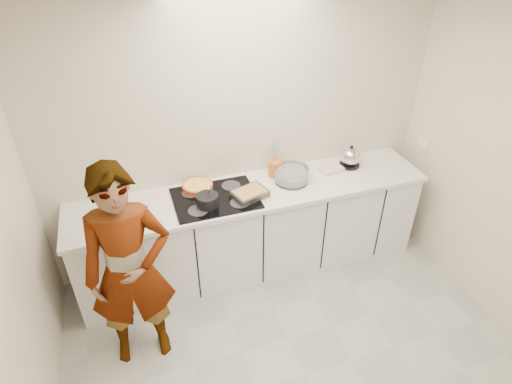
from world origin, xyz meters
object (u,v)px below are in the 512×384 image
object	(u,v)px
kettle	(350,157)
cook	(130,271)
mixing_bowl	(292,175)
saucepan	(207,200)
utensil_crock	(275,168)
tart_dish	(198,186)
baking_dish	(250,193)
hob	(215,198)

from	to	relation	value
kettle	cook	world-z (taller)	cook
mixing_bowl	saucepan	bearing A→B (deg)	-170.00
kettle	utensil_crock	size ratio (longest dim) A/B	1.55
utensil_crock	tart_dish	bearing A→B (deg)	-179.19
kettle	saucepan	bearing A→B (deg)	-171.10
saucepan	cook	distance (m)	0.87
saucepan	utensil_crock	size ratio (longest dim) A/B	1.49
saucepan	baking_dish	xyz separation A→B (m)	(0.38, 0.02, -0.02)
hob	utensil_crock	xyz separation A→B (m)	(0.62, 0.20, 0.07)
baking_dish	cook	distance (m)	1.20
tart_dish	mixing_bowl	bearing A→B (deg)	-9.45
saucepan	utensil_crock	world-z (taller)	saucepan
kettle	mixing_bowl	bearing A→B (deg)	-172.52
mixing_bowl	utensil_crock	size ratio (longest dim) A/B	2.42
hob	tart_dish	size ratio (longest dim) A/B	2.15
baking_dish	kettle	world-z (taller)	kettle
baking_dish	utensil_crock	world-z (taller)	utensil_crock
baking_dish	mixing_bowl	size ratio (longest dim) A/B	0.91
hob	mixing_bowl	size ratio (longest dim) A/B	1.91
tart_dish	saucepan	xyz separation A→B (m)	(0.02, -0.28, 0.03)
mixing_bowl	cook	size ratio (longest dim) A/B	0.22
tart_dish	utensil_crock	xyz separation A→B (m)	(0.74, 0.01, 0.04)
saucepan	mixing_bowl	distance (m)	0.83
cook	mixing_bowl	bearing A→B (deg)	25.00
baking_dish	utensil_crock	size ratio (longest dim) A/B	2.19
hob	cook	size ratio (longest dim) A/B	0.42
baking_dish	kettle	xyz separation A→B (m)	(1.09, 0.21, 0.05)
tart_dish	baking_dish	bearing A→B (deg)	-33.69
baking_dish	kettle	bearing A→B (deg)	11.02
tart_dish	mixing_bowl	distance (m)	0.85
tart_dish	mixing_bowl	size ratio (longest dim) A/B	0.89
tart_dish	cook	distance (m)	1.05
hob	tart_dish	distance (m)	0.22
baking_dish	kettle	distance (m)	1.11
baking_dish	tart_dish	bearing A→B (deg)	146.31
saucepan	kettle	world-z (taller)	kettle
saucepan	utensil_crock	xyz separation A→B (m)	(0.71, 0.29, 0.01)
kettle	cook	bearing A→B (deg)	-160.98
mixing_bowl	kettle	distance (m)	0.65
hob	mixing_bowl	xyz separation A→B (m)	(0.73, 0.05, 0.06)
utensil_crock	cook	size ratio (longest dim) A/B	0.09
tart_dish	baking_dish	world-z (taller)	baking_dish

